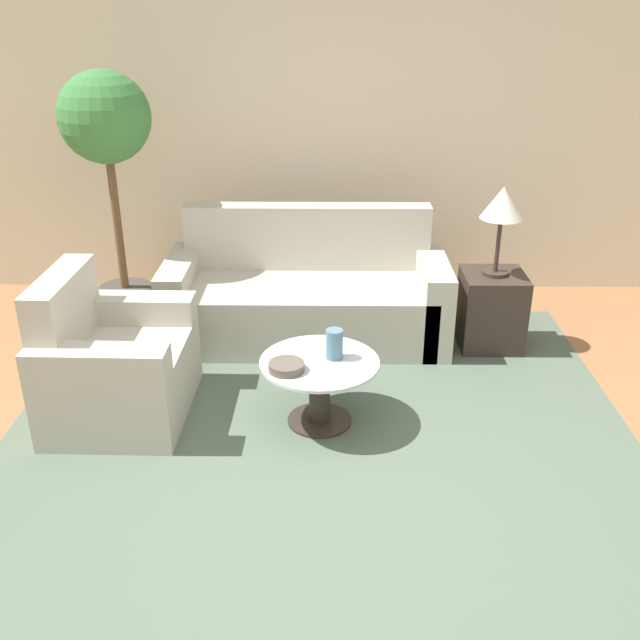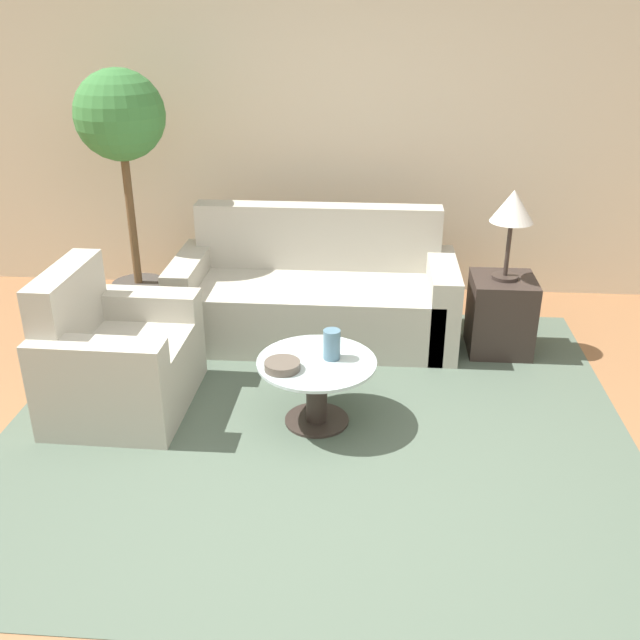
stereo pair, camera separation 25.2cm
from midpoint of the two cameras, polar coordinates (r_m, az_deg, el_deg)
ground_plane at (r=3.61m, az=-0.89°, el=-15.09°), size 14.00×14.00×0.00m
wall_back at (r=5.89m, az=-0.20°, el=14.69°), size 10.00×0.06×2.60m
rug at (r=4.27m, az=-1.75°, el=-8.11°), size 3.62×3.27×0.01m
sofa_main at (r=5.22m, az=-2.45°, el=1.86°), size 2.01×0.83×0.92m
armchair at (r=4.44m, az=-17.97°, el=-3.69°), size 0.78×0.94×0.88m
coffee_table at (r=4.13m, az=-1.80°, el=-5.07°), size 0.69×0.69×0.41m
side_table at (r=5.17m, az=12.17°, el=0.77°), size 0.43×0.43×0.54m
table_lamp at (r=4.92m, az=12.94°, el=8.82°), size 0.29×0.29×0.62m
potted_plant at (r=5.36m, az=-17.90°, el=12.80°), size 0.64×0.64×1.86m
vase at (r=4.05m, az=-0.61°, el=-1.97°), size 0.10×0.10×0.18m
bowl at (r=3.96m, az=-4.53°, el=-3.78°), size 0.20×0.20×0.05m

